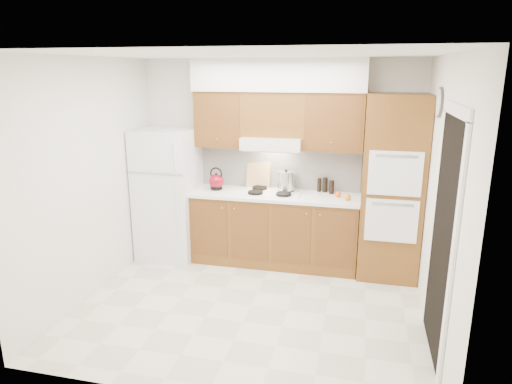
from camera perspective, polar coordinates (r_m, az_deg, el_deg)
floor at (r=5.06m, az=-0.66°, el=-14.03°), size 3.60×3.60×0.00m
ceiling at (r=4.43m, az=-0.76°, el=16.85°), size 3.60×3.60×0.00m
wall_back at (r=6.01m, az=2.74°, el=3.89°), size 3.60×0.02×2.60m
wall_left at (r=5.29m, az=-19.99°, el=1.46°), size 0.02×3.00×2.60m
wall_right at (r=4.51m, az=22.10°, el=-1.00°), size 0.02×3.00×2.60m
fridge at (r=6.18m, az=-10.85°, el=-0.23°), size 0.75×0.72×1.72m
base_cabinets at (r=5.94m, az=2.34°, el=-4.73°), size 2.11×0.60×0.90m
countertop at (r=5.79m, az=2.37°, el=-0.39°), size 2.13×0.62×0.04m
backsplash at (r=6.00m, az=2.94°, el=3.10°), size 2.11×0.03×0.56m
oven_cabinet at (r=5.65m, az=16.60°, el=0.47°), size 0.70×0.65×2.20m
upper_cab_left at (r=5.94m, az=-4.38°, el=9.11°), size 0.63×0.33×0.70m
upper_cab_right at (r=5.67m, az=9.70°, el=8.66°), size 0.73×0.33×0.70m
range_hood at (r=5.74m, az=2.11°, el=6.17°), size 0.75×0.45×0.15m
upper_cab_over_hood at (r=5.76m, az=2.26°, el=9.71°), size 0.75×0.33×0.55m
soffit at (r=5.71m, az=2.79°, el=14.43°), size 2.13×0.36×0.40m
cooktop at (r=5.81m, az=1.93°, el=-0.06°), size 0.74×0.50×0.01m
doorway at (r=4.25m, az=22.28°, el=-5.51°), size 0.02×0.90×2.10m
wall_clock at (r=4.91m, az=21.98°, el=10.36°), size 0.02×0.30×0.30m
kettle at (r=5.97m, az=-4.99°, el=1.31°), size 0.26×0.26×0.19m
cutting_board at (r=6.04m, az=0.32°, el=2.42°), size 0.32×0.12×0.42m
stock_pot at (r=5.85m, az=3.75°, el=1.40°), size 0.29×0.29×0.23m
condiment_a at (r=5.91m, az=7.91°, el=0.89°), size 0.05×0.05×0.18m
condiment_b at (r=5.90m, az=8.62°, el=0.89°), size 0.08×0.08×0.19m
condiment_c at (r=5.83m, az=9.44°, el=0.61°), size 0.07×0.07×0.17m
orange_near at (r=5.59m, az=11.34°, el=-0.61°), size 0.10×0.10×0.08m
orange_far at (r=5.70m, az=10.20°, el=-0.28°), size 0.07×0.07×0.07m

